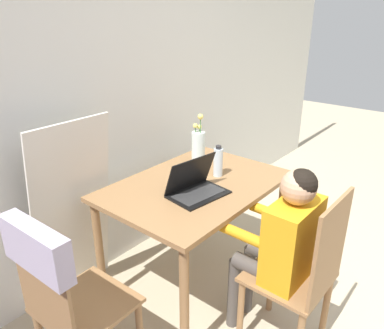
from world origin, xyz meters
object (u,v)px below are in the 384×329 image
object	(u,v)px
chair_occupied	(302,276)
water_bottle	(218,162)
flower_vase	(198,147)
laptop	(195,186)
chair_spare	(59,285)
person_seated	(283,238)

from	to	relation	value
chair_occupied	water_bottle	distance (m)	0.85
chair_occupied	flower_vase	world-z (taller)	flower_vase
chair_occupied	laptop	distance (m)	0.75
water_bottle	chair_spare	bearing A→B (deg)	-179.62
person_seated	water_bottle	world-z (taller)	person_seated
flower_vase	laptop	bearing A→B (deg)	-143.54
person_seated	laptop	xyz separation A→B (m)	(-0.04, 0.56, 0.14)
chair_spare	laptop	distance (m)	0.90
chair_spare	water_bottle	size ratio (longest dim) A/B	4.76
chair_occupied	person_seated	size ratio (longest dim) A/B	0.90
person_seated	flower_vase	size ratio (longest dim) A/B	2.96
flower_vase	water_bottle	xyz separation A→B (m)	(-0.08, -0.22, -0.03)
chair_occupied	person_seated	xyz separation A→B (m)	(0.00, 0.12, 0.18)
flower_vase	water_bottle	bearing A→B (deg)	-108.89
chair_occupied	chair_spare	distance (m)	1.18
chair_occupied	water_bottle	xyz separation A→B (m)	(0.26, 0.73, 0.36)
chair_spare	laptop	world-z (taller)	same
laptop	flower_vase	world-z (taller)	flower_vase
flower_vase	chair_occupied	bearing A→B (deg)	-109.37
chair_occupied	flower_vase	size ratio (longest dim) A/B	2.68
person_seated	laptop	size ratio (longest dim) A/B	2.96
flower_vase	water_bottle	size ratio (longest dim) A/B	1.76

